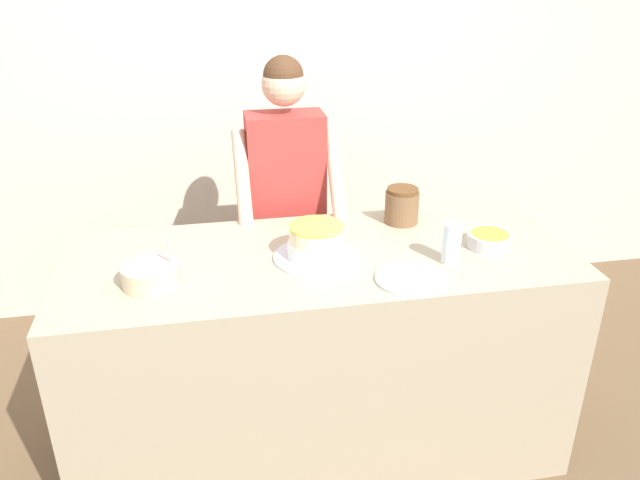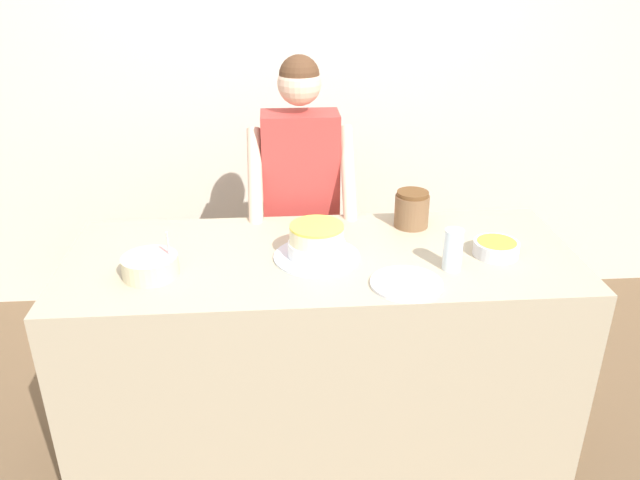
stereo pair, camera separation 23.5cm
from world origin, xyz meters
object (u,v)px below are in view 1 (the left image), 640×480
cake (316,244)px  ceramic_plate (411,279)px  frosting_bowl_orange (489,239)px  drinking_glass (452,243)px  frosting_bowl_pink (150,274)px  stoneware_jar (402,206)px  person_baker (286,193)px

cake → ceramic_plate: size_ratio=1.29×
frosting_bowl_orange → ceramic_plate: frosting_bowl_orange is taller
drinking_glass → frosting_bowl_pink: bearing=178.2°
cake → frosting_bowl_orange: size_ratio=1.90×
frosting_bowl_pink → stoneware_jar: 1.10m
person_baker → drinking_glass: (0.52, -0.74, 0.04)m
drinking_glass → ceramic_plate: drinking_glass is taller
ceramic_plate → cake: bearing=141.8°
person_baker → cake: person_baker is taller
frosting_bowl_pink → frosting_bowl_orange: bearing=2.9°
frosting_bowl_orange → cake: bearing=177.7°
frosting_bowl_pink → frosting_bowl_orange: frosting_bowl_pink is taller
frosting_bowl_orange → drinking_glass: bearing=-153.5°
frosting_bowl_pink → stoneware_jar: size_ratio=1.31×
person_baker → drinking_glass: person_baker is taller
ceramic_plate → stoneware_jar: stoneware_jar is taller
frosting_bowl_pink → person_baker: bearing=50.4°
cake → frosting_bowl_orange: 0.70m
drinking_glass → stoneware_jar: (-0.07, 0.40, -0.00)m
cake → frosting_bowl_pink: frosting_bowl_pink is taller
person_baker → cake: (0.03, -0.61, 0.02)m
person_baker → cake: bearing=-87.1°
person_baker → drinking_glass: 0.90m
drinking_glass → ceramic_plate: size_ratio=0.61×
stoneware_jar → person_baker: bearing=143.8°
frosting_bowl_orange → drinking_glass: 0.23m
cake → frosting_bowl_orange: bearing=-2.3°
person_baker → ceramic_plate: 0.91m
person_baker → frosting_bowl_pink: (-0.58, -0.70, 0.00)m
frosting_bowl_pink → frosting_bowl_orange: 1.31m
person_baker → stoneware_jar: bearing=-36.2°
person_baker → cake: size_ratio=4.84×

